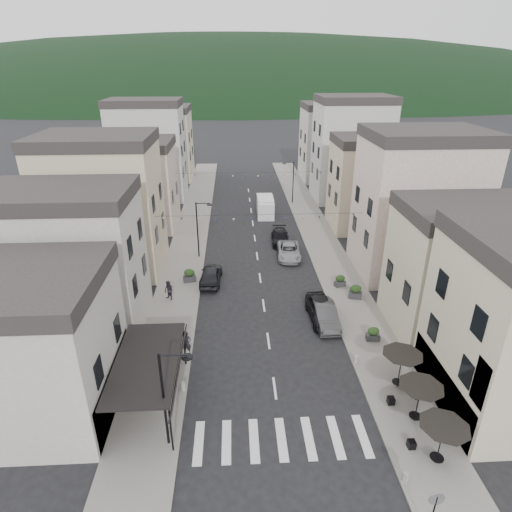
{
  "coord_description": "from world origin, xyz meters",
  "views": [
    {
      "loc": [
        -2.29,
        -14.91,
        18.86
      ],
      "look_at": [
        -0.52,
        18.42,
        3.5
      ],
      "focal_mm": 30.0,
      "sensor_mm": 36.0,
      "label": 1
    }
  ],
  "objects_px": {
    "parked_car_b": "(325,315)",
    "parked_car_a": "(322,310)",
    "parked_car_c": "(289,251)",
    "delivery_van": "(265,206)",
    "pedestrian_a": "(187,343)",
    "parked_car_e": "(211,275)",
    "parked_car_d": "(280,237)",
    "pedestrian_b": "(169,291)"
  },
  "relations": [
    {
      "from": "parked_car_a",
      "to": "delivery_van",
      "type": "xyz_separation_m",
      "value": [
        -2.63,
        25.46,
        0.41
      ]
    },
    {
      "from": "parked_car_b",
      "to": "pedestrian_a",
      "type": "xyz_separation_m",
      "value": [
        -10.4,
        -3.46,
        0.24
      ]
    },
    {
      "from": "parked_car_b",
      "to": "parked_car_d",
      "type": "distance_m",
      "value": 16.48
    },
    {
      "from": "parked_car_a",
      "to": "parked_car_e",
      "type": "xyz_separation_m",
      "value": [
        -9.03,
        6.63,
        -0.04
      ]
    },
    {
      "from": "parked_car_d",
      "to": "pedestrian_b",
      "type": "height_order",
      "value": "pedestrian_b"
    },
    {
      "from": "parked_car_a",
      "to": "parked_car_c",
      "type": "bearing_deg",
      "value": 93.12
    },
    {
      "from": "parked_car_e",
      "to": "parked_car_d",
      "type": "bearing_deg",
      "value": -125.43
    },
    {
      "from": "parked_car_e",
      "to": "pedestrian_a",
      "type": "bearing_deg",
      "value": 87.03
    },
    {
      "from": "parked_car_e",
      "to": "pedestrian_a",
      "type": "height_order",
      "value": "pedestrian_a"
    },
    {
      "from": "pedestrian_a",
      "to": "parked_car_c",
      "type": "bearing_deg",
      "value": 64.66
    },
    {
      "from": "parked_car_a",
      "to": "pedestrian_a",
      "type": "relative_size",
      "value": 2.76
    },
    {
      "from": "parked_car_b",
      "to": "pedestrian_a",
      "type": "bearing_deg",
      "value": -163.0
    },
    {
      "from": "pedestrian_a",
      "to": "pedestrian_b",
      "type": "xyz_separation_m",
      "value": [
        -2.23,
        7.54,
        -0.02
      ]
    },
    {
      "from": "parked_car_d",
      "to": "parked_car_a",
      "type": "bearing_deg",
      "value": -81.36
    },
    {
      "from": "parked_car_b",
      "to": "pedestrian_a",
      "type": "height_order",
      "value": "pedestrian_a"
    },
    {
      "from": "parked_car_b",
      "to": "parked_car_c",
      "type": "distance_m",
      "value": 12.51
    },
    {
      "from": "parked_car_a",
      "to": "parked_car_b",
      "type": "xyz_separation_m",
      "value": [
        0.17,
        -0.57,
        -0.07
      ]
    },
    {
      "from": "parked_car_a",
      "to": "pedestrian_b",
      "type": "height_order",
      "value": "pedestrian_b"
    },
    {
      "from": "delivery_van",
      "to": "pedestrian_a",
      "type": "relative_size",
      "value": 3.0
    },
    {
      "from": "parked_car_a",
      "to": "pedestrian_a",
      "type": "height_order",
      "value": "pedestrian_a"
    },
    {
      "from": "delivery_van",
      "to": "parked_car_e",
      "type": "bearing_deg",
      "value": -107.68
    },
    {
      "from": "parked_car_b",
      "to": "parked_car_a",
      "type": "bearing_deg",
      "value": 105.33
    },
    {
      "from": "parked_car_c",
      "to": "pedestrian_b",
      "type": "bearing_deg",
      "value": -139.57
    },
    {
      "from": "parked_car_b",
      "to": "pedestrian_a",
      "type": "distance_m",
      "value": 10.96
    },
    {
      "from": "delivery_van",
      "to": "parked_car_a",
      "type": "bearing_deg",
      "value": -83.0
    },
    {
      "from": "parked_car_d",
      "to": "pedestrian_a",
      "type": "xyz_separation_m",
      "value": [
        -8.6,
        -19.84,
        0.34
      ]
    },
    {
      "from": "parked_car_e",
      "to": "delivery_van",
      "type": "relative_size",
      "value": 0.88
    },
    {
      "from": "parked_car_a",
      "to": "parked_car_e",
      "type": "bearing_deg",
      "value": 141.38
    },
    {
      "from": "parked_car_a",
      "to": "pedestrian_b",
      "type": "bearing_deg",
      "value": 161.92
    },
    {
      "from": "pedestrian_b",
      "to": "parked_car_d",
      "type": "bearing_deg",
      "value": 90.59
    },
    {
      "from": "parked_car_a",
      "to": "pedestrian_b",
      "type": "relative_size",
      "value": 2.82
    },
    {
      "from": "parked_car_c",
      "to": "pedestrian_a",
      "type": "relative_size",
      "value": 2.81
    },
    {
      "from": "parked_car_c",
      "to": "delivery_van",
      "type": "xyz_separation_m",
      "value": [
        -1.5,
        13.58,
        0.55
      ]
    },
    {
      "from": "parked_car_c",
      "to": "pedestrian_a",
      "type": "distance_m",
      "value": 18.32
    },
    {
      "from": "parked_car_b",
      "to": "delivery_van",
      "type": "xyz_separation_m",
      "value": [
        -2.8,
        26.03,
        0.48
      ]
    },
    {
      "from": "parked_car_b",
      "to": "parked_car_c",
      "type": "bearing_deg",
      "value": 94.56
    },
    {
      "from": "parked_car_b",
      "to": "parked_car_e",
      "type": "bearing_deg",
      "value": 140.55
    },
    {
      "from": "parked_car_d",
      "to": "parked_car_b",
      "type": "bearing_deg",
      "value": -80.97
    },
    {
      "from": "parked_car_d",
      "to": "pedestrian_b",
      "type": "relative_size",
      "value": 2.65
    },
    {
      "from": "parked_car_b",
      "to": "parked_car_e",
      "type": "height_order",
      "value": "parked_car_e"
    },
    {
      "from": "pedestrian_a",
      "to": "parked_car_b",
      "type": "bearing_deg",
      "value": 22.85
    },
    {
      "from": "parked_car_e",
      "to": "pedestrian_a",
      "type": "distance_m",
      "value": 10.73
    }
  ]
}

